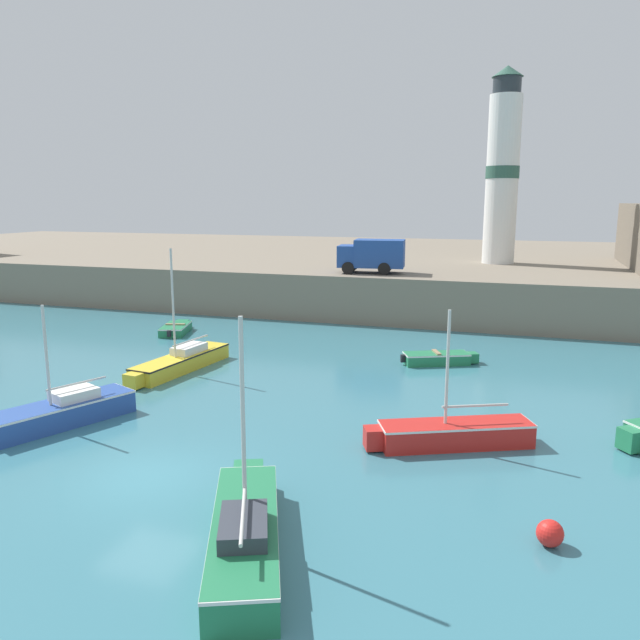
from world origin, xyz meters
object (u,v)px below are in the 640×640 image
Objects in this scene: dinghy_green_5 at (438,358)px; sailboat_yellow_1 at (181,361)px; sailboat_red_6 at (452,433)px; dinghy_green_8 at (176,328)px; sailboat_blue_9 at (59,412)px; truck_on_quay at (372,255)px; mooring_buoy at (550,533)px; lighthouse at (503,170)px; sailboat_green_7 at (245,532)px.

sailboat_yellow_1 is at bearing -156.50° from dinghy_green_5.
sailboat_red_6 reaches higher than dinghy_green_8.
truck_on_quay reaches higher than sailboat_blue_9.
mooring_buoy is at bearing -62.00° from sailboat_red_6.
dinghy_green_8 is at bearing -134.91° from lighthouse.
truck_on_quay is at bearing 97.96° from sailboat_green_7.
sailboat_yellow_1 reaches higher than dinghy_green_5.
dinghy_green_5 is at bearing -8.18° from dinghy_green_8.
dinghy_green_8 is at bearing 124.58° from sailboat_green_7.
sailboat_red_6 is at bearing -79.95° from dinghy_green_5.
truck_on_quay is at bearing 119.22° from dinghy_green_5.
sailboat_green_7 is at bearing -115.68° from sailboat_red_6.
truck_on_quay is (5.68, 23.09, 3.77)m from sailboat_blue_9.
mooring_buoy is at bearing -73.34° from dinghy_green_5.
sailboat_blue_9 is at bearing -112.30° from lighthouse.
truck_on_quay is at bearing 70.85° from sailboat_yellow_1.
mooring_buoy is at bearing -33.62° from sailboat_yellow_1.
mooring_buoy is 36.70m from lighthouse.
mooring_buoy is (20.42, -17.71, 0.03)m from dinghy_green_8.
lighthouse is (17.52, 17.58, 9.70)m from dinghy_green_8.
sailboat_yellow_1 is 0.46× the size of lighthouse.
lighthouse reaches higher than dinghy_green_5.
lighthouse is at bearing 62.34° from sailboat_yellow_1.
sailboat_green_7 is at bearing -28.80° from sailboat_blue_9.
lighthouse reaches higher than mooring_buoy.
mooring_buoy is 28.29m from truck_on_quay.
dinghy_green_8 is (-4.56, 7.16, -0.16)m from sailboat_yellow_1.
sailboat_yellow_1 is at bearing -109.15° from truck_on_quay.
dinghy_green_8 is at bearing 122.49° from sailboat_yellow_1.
truck_on_quay is (-10.51, 25.97, 3.94)m from mooring_buoy.
sailboat_red_6 is 22.37m from truck_on_quay.
sailboat_green_7 is (-1.92, -17.86, 0.20)m from dinghy_green_5.
dinghy_green_5 is at bearing -60.78° from truck_on_quay.
sailboat_green_7 reaches higher than sailboat_blue_9.
dinghy_green_8 is at bearing 144.83° from sailboat_red_6.
truck_on_quay is (9.91, 8.26, 3.97)m from dinghy_green_8.
truck_on_quay reaches higher than dinghy_green_5.
sailboat_yellow_1 reaches higher than sailboat_green_7.
sailboat_green_7 reaches higher than dinghy_green_5.
mooring_buoy is at bearing -85.30° from lighthouse.
dinghy_green_8 is at bearing 171.82° from dinghy_green_5.
mooring_buoy is (6.54, 2.43, -0.19)m from sailboat_green_7.
dinghy_green_8 is at bearing -140.21° from truck_on_quay.
sailboat_red_6 is 6.01m from mooring_buoy.
dinghy_green_5 reaches higher than mooring_buoy.
sailboat_red_6 is 8.56× the size of mooring_buoy.
lighthouse is 13.32m from truck_on_quay.
sailboat_blue_9 is at bearing 151.20° from sailboat_green_7.
dinghy_green_5 is 1.02× the size of dinghy_green_8.
sailboat_red_6 reaches higher than mooring_buoy.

